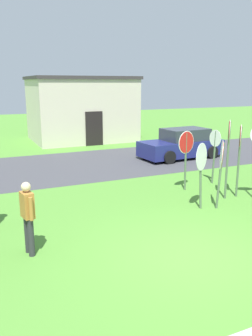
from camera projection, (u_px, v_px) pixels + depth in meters
name	position (u px, v px, depth m)	size (l,w,h in m)	color
ground_plane	(189.00, 256.00, 7.82)	(80.00, 80.00, 0.00)	#518E33
street_asphalt	(72.00, 166.00, 16.38)	(60.00, 6.40, 0.01)	#424247
building_background	(81.00, 109.00, 23.53)	(6.65, 5.37, 4.21)	beige
parked_car_on_street	(182.00, 145.00, 18.01)	(4.42, 2.25, 1.51)	navy
stop_sign_rear_left	(186.00, 150.00, 12.33)	(0.78, 0.25, 2.15)	#51664C
stop_sign_tallest	(221.00, 162.00, 10.45)	(0.56, 0.74, 2.13)	#51664C
stop_sign_nearest	(228.00, 147.00, 11.31)	(0.42, 0.52, 2.63)	#51664C
stop_sign_center_cluster	(240.00, 148.00, 11.55)	(0.51, 0.58, 2.46)	#51664C
stop_sign_low_front	(201.00, 164.00, 10.50)	(0.74, 0.49, 2.04)	#51664C
stop_sign_leaning_right	(215.00, 148.00, 13.21)	(0.13, 0.63, 2.07)	#51664C
person_holding_notes	(28.00, 214.00, 7.69)	(0.28, 0.56, 1.69)	#2D2D33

